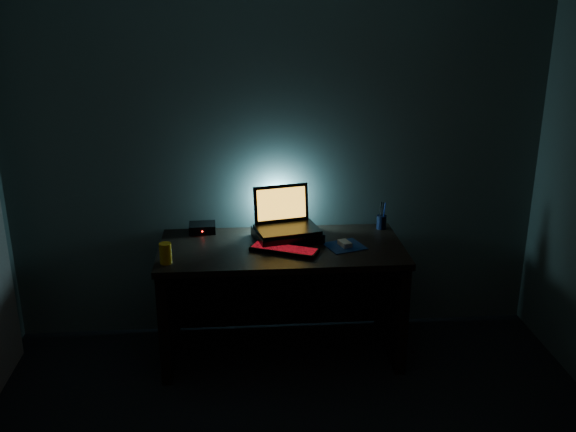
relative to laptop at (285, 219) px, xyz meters
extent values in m
cube|color=#4E5955|center=(-0.03, 0.22, 0.38)|extent=(3.50, 0.00, 2.50)
cube|color=black|center=(-0.03, -0.16, -0.14)|extent=(1.50, 0.70, 0.04)
cube|color=black|center=(-0.74, -0.16, -0.52)|extent=(0.06, 0.64, 0.71)
cube|color=black|center=(0.68, -0.16, -0.52)|extent=(0.06, 0.64, 0.71)
cube|color=black|center=(-0.03, 0.17, -0.52)|extent=(1.38, 0.02, 0.65)
cube|color=black|center=(0.01, -0.05, -0.09)|extent=(0.46, 0.38, 0.06)
cube|color=black|center=(0.01, -0.05, -0.05)|extent=(0.43, 0.34, 0.02)
cube|color=black|center=(-0.02, 0.08, 0.08)|extent=(0.36, 0.12, 0.24)
cube|color=orange|center=(-0.02, 0.07, 0.08)|extent=(0.32, 0.10, 0.20)
cube|color=black|center=(-0.02, -0.25, -0.11)|extent=(0.43, 0.29, 0.02)
cube|color=red|center=(-0.02, -0.25, -0.10)|extent=(0.40, 0.26, 0.00)
cube|color=navy|center=(0.35, -0.20, -0.12)|extent=(0.27, 0.26, 0.00)
cube|color=#95969B|center=(0.35, -0.20, -0.10)|extent=(0.08, 0.11, 0.03)
cylinder|color=black|center=(0.65, 0.09, -0.08)|extent=(0.08, 0.08, 0.09)
cylinder|color=#F4A00C|center=(-0.71, -0.37, -0.06)|extent=(0.07, 0.07, 0.12)
cube|color=black|center=(-0.53, 0.12, -0.09)|extent=(0.17, 0.14, 0.06)
sphere|color=#FF0C07|center=(-0.53, 0.06, -0.09)|extent=(0.01, 0.01, 0.01)
camera|label=1|loc=(-0.28, -3.82, 1.35)|focal=40.00mm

